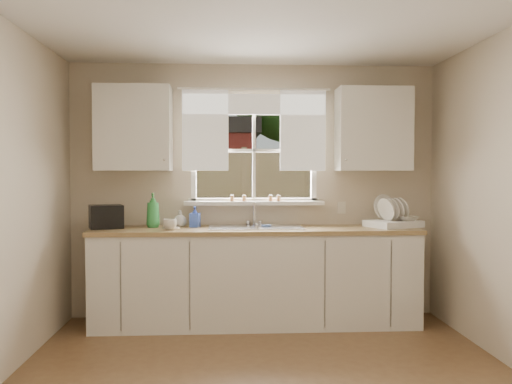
{
  "coord_description": "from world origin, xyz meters",
  "views": [
    {
      "loc": [
        -0.28,
        -3.38,
        1.43
      ],
      "look_at": [
        0.0,
        1.65,
        1.25
      ],
      "focal_mm": 38.0,
      "sensor_mm": 36.0,
      "label": 1
    }
  ],
  "objects": [
    {
      "name": "curtains",
      "position": [
        0.0,
        1.95,
        1.93
      ],
      "size": [
        1.5,
        0.03,
        0.81
      ],
      "color": "white",
      "rests_on": "room_walls"
    },
    {
      "name": "base_cabinets",
      "position": [
        0.0,
        1.68,
        0.43
      ],
      "size": [
        3.0,
        0.62,
        0.87
      ],
      "primitive_type": "cube",
      "color": "white",
      "rests_on": "ground"
    },
    {
      "name": "bowl",
      "position": [
        1.45,
        1.67,
        1.0
      ],
      "size": [
        0.22,
        0.22,
        0.05
      ],
      "primitive_type": "imported",
      "rotation": [
        0.0,
        0.0,
        0.23
      ],
      "color": "beige",
      "rests_on": "dish_rack"
    },
    {
      "name": "saucer",
      "position": [
        -0.79,
        1.67,
        0.92
      ],
      "size": [
        0.16,
        0.16,
        0.01
      ],
      "primitive_type": "cylinder",
      "color": "silver",
      "rests_on": "countertop"
    },
    {
      "name": "dish_rack",
      "position": [
        1.32,
        1.72,
        0.98
      ],
      "size": [
        0.57,
        0.52,
        0.31
      ],
      "color": "white",
      "rests_on": "countertop"
    },
    {
      "name": "countertop",
      "position": [
        0.0,
        1.68,
        0.89
      ],
      "size": [
        3.04,
        0.65,
        0.04
      ],
      "primitive_type": "cube",
      "color": "#96794B",
      "rests_on": "base_cabinets"
    },
    {
      "name": "soap_bottle_a",
      "position": [
        -0.97,
        1.79,
        1.07
      ],
      "size": [
        0.14,
        0.14,
        0.33
      ],
      "primitive_type": "imported",
      "rotation": [
        0.0,
        0.0,
        0.1
      ],
      "color": "green",
      "rests_on": "countertop"
    },
    {
      "name": "room_walls",
      "position": [
        0.0,
        -0.07,
        1.24
      ],
      "size": [
        3.62,
        4.02,
        2.5
      ],
      "color": "beige",
      "rests_on": "ground"
    },
    {
      "name": "soap_bottle_b",
      "position": [
        -0.58,
        1.8,
        1.01
      ],
      "size": [
        0.11,
        0.11,
        0.2
      ],
      "primitive_type": "imported",
      "rotation": [
        0.0,
        0.0,
        -0.21
      ],
      "color": "blue",
      "rests_on": "countertop"
    },
    {
      "name": "upper_cabinet_right",
      "position": [
        1.15,
        1.82,
        1.85
      ],
      "size": [
        0.7,
        0.33,
        0.8
      ],
      "primitive_type": "cube",
      "color": "white",
      "rests_on": "room_walls"
    },
    {
      "name": "cup",
      "position": [
        -0.79,
        1.56,
        0.96
      ],
      "size": [
        0.14,
        0.14,
        0.1
      ],
      "primitive_type": "imported",
      "rotation": [
        0.0,
        0.0,
        -0.15
      ],
      "color": "silver",
      "rests_on": "countertop"
    },
    {
      "name": "soap_bottle_c",
      "position": [
        -0.72,
        1.85,
        0.99
      ],
      "size": [
        0.16,
        0.16,
        0.16
      ],
      "primitive_type": "imported",
      "rotation": [
        0.0,
        0.0,
        -0.38
      ],
      "color": "beige",
      "rests_on": "countertop"
    },
    {
      "name": "sill_jars",
      "position": [
        0.02,
        1.94,
        1.18
      ],
      "size": [
        0.5,
        0.04,
        0.06
      ],
      "color": "brown",
      "rests_on": "window"
    },
    {
      "name": "backyard",
      "position": [
        0.58,
        8.42,
        3.46
      ],
      "size": [
        20.0,
        10.0,
        6.13
      ],
      "color": "#335421",
      "rests_on": "ground"
    },
    {
      "name": "upper_cabinet_left",
      "position": [
        -1.15,
        1.82,
        1.85
      ],
      "size": [
        0.7,
        0.33,
        0.8
      ],
      "primitive_type": "cube",
      "color": "white",
      "rests_on": "room_walls"
    },
    {
      "name": "window",
      "position": [
        0.0,
        2.0,
        1.49
      ],
      "size": [
        1.38,
        0.16,
        1.06
      ],
      "color": "white",
      "rests_on": "room_walls"
    },
    {
      "name": "sink",
      "position": [
        0.0,
        1.71,
        0.84
      ],
      "size": [
        0.88,
        0.52,
        0.4
      ],
      "color": "#B7B7BC",
      "rests_on": "countertop"
    },
    {
      "name": "wall_outlet",
      "position": [
        0.88,
        1.99,
        1.08
      ],
      "size": [
        0.08,
        0.01,
        0.12
      ],
      "primitive_type": "cube",
      "color": "beige",
      "rests_on": "room_walls"
    },
    {
      "name": "black_appliance",
      "position": [
        -1.4,
        1.74,
        1.02
      ],
      "size": [
        0.36,
        0.34,
        0.22
      ],
      "primitive_type": "cube",
      "rotation": [
        0.0,
        0.0,
        0.32
      ],
      "color": "black",
      "rests_on": "countertop"
    },
    {
      "name": "ceiling",
      "position": [
        0.0,
        0.0,
        2.5
      ],
      "size": [
        3.6,
        4.0,
        0.02
      ],
      "primitive_type": "cube",
      "color": "silver",
      "rests_on": "room_walls"
    }
  ]
}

